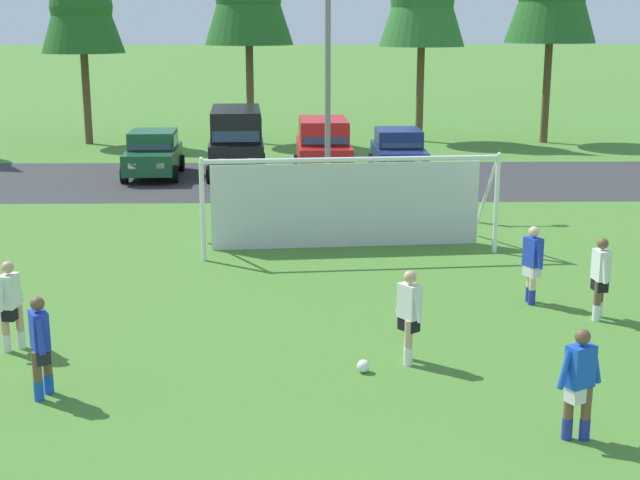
{
  "coord_description": "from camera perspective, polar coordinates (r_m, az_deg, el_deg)",
  "views": [
    {
      "loc": [
        -0.13,
        -7.26,
        5.74
      ],
      "look_at": [
        0.23,
        11.0,
        1.24
      ],
      "focal_mm": 50.21,
      "sensor_mm": 36.0,
      "label": 1
    }
  ],
  "objects": [
    {
      "name": "ground_plane",
      "position": [
        22.99,
        -0.78,
        -0.61
      ],
      "size": [
        400.0,
        400.0,
        0.0
      ],
      "primitive_type": "plane",
      "color": "#477A2D"
    },
    {
      "name": "parking_lot_strip",
      "position": [
        33.04,
        -0.89,
        3.84
      ],
      "size": [
        52.0,
        8.4,
        0.01
      ],
      "primitive_type": "cube",
      "color": "#333335",
      "rests_on": "ground"
    },
    {
      "name": "soccer_ball",
      "position": [
        15.12,
        2.79,
        -8.03
      ],
      "size": [
        0.22,
        0.22,
        0.22
      ],
      "color": "white",
      "rests_on": "ground"
    },
    {
      "name": "soccer_goal",
      "position": [
        22.81,
        1.78,
        2.59
      ],
      "size": [
        7.56,
        2.59,
        2.57
      ],
      "color": "white",
      "rests_on": "ground"
    },
    {
      "name": "player_striker_near",
      "position": [
        15.36,
        5.69,
        -4.89
      ],
      "size": [
        0.44,
        0.69,
        1.64
      ],
      "color": "tan",
      "rests_on": "ground"
    },
    {
      "name": "player_midfield_center",
      "position": [
        13.05,
        16.18,
        -8.85
      ],
      "size": [
        0.72,
        0.39,
        1.64
      ],
      "color": "brown",
      "rests_on": "ground"
    },
    {
      "name": "player_defender_far",
      "position": [
        16.77,
        -19.1,
        -3.99
      ],
      "size": [
        0.36,
        0.72,
        1.64
      ],
      "color": "tan",
      "rests_on": "ground"
    },
    {
      "name": "player_winger_left",
      "position": [
        14.56,
        -17.37,
        -6.54
      ],
      "size": [
        0.39,
        0.72,
        1.64
      ],
      "color": "brown",
      "rests_on": "ground"
    },
    {
      "name": "player_winger_right",
      "position": [
        18.33,
        17.42,
        -2.37
      ],
      "size": [
        0.29,
        0.74,
        1.64
      ],
      "color": "brown",
      "rests_on": "ground"
    },
    {
      "name": "player_trailing_back",
      "position": [
        18.97,
        13.37,
        -1.55
      ],
      "size": [
        0.38,
        0.73,
        1.64
      ],
      "color": "beige",
      "rests_on": "ground"
    },
    {
      "name": "parked_car_slot_far_left",
      "position": [
        34.21,
        -10.58,
        5.43
      ],
      "size": [
        2.17,
        4.27,
        1.72
      ],
      "color": "#194C2D",
      "rests_on": "ground"
    },
    {
      "name": "parked_car_slot_left",
      "position": [
        34.03,
        -5.34,
        6.36
      ],
      "size": [
        2.43,
        4.92,
        2.52
      ],
      "color": "black",
      "rests_on": "ground"
    },
    {
      "name": "parked_car_slot_center_left",
      "position": [
        33.63,
        0.22,
        5.94
      ],
      "size": [
        2.25,
        4.66,
        2.16
      ],
      "color": "red",
      "rests_on": "ground"
    },
    {
      "name": "parked_car_slot_center",
      "position": [
        34.27,
        5.03,
        5.63
      ],
      "size": [
        2.06,
        4.21,
        1.72
      ],
      "color": "navy",
      "rests_on": "ground"
    },
    {
      "name": "street_lamp",
      "position": [
        28.41,
        0.86,
        10.14
      ],
      "size": [
        2.0,
        0.32,
        7.54
      ],
      "color": "slate",
      "rests_on": "ground"
    }
  ]
}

